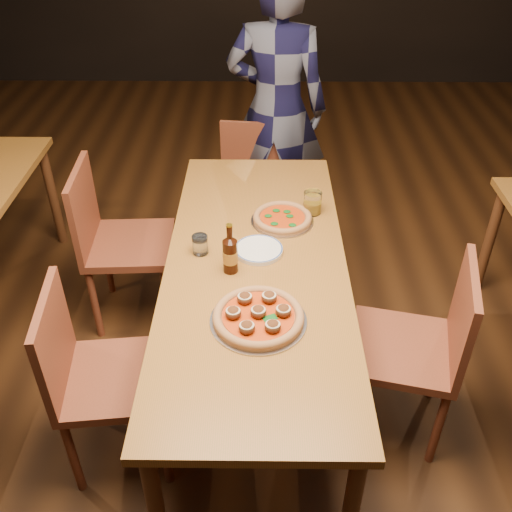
{
  "coord_description": "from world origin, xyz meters",
  "views": [
    {
      "loc": [
        0.02,
        -2.02,
        2.26
      ],
      "look_at": [
        0.0,
        -0.05,
        0.82
      ],
      "focal_mm": 40.0,
      "sensor_mm": 36.0,
      "label": 1
    }
  ],
  "objects_px": {
    "plate_stack": "(259,250)",
    "diner": "(277,109)",
    "chair_main_nw": "(115,377)",
    "water_glass": "(200,245)",
    "table_main": "(256,275)",
    "pizza_meatball": "(258,316)",
    "amber_glass": "(312,203)",
    "chair_main_sw": "(130,243)",
    "chair_main_e": "(403,347)",
    "beer_bottle": "(230,255)",
    "chair_end": "(248,192)",
    "pizza_margherita": "(282,218)"
  },
  "relations": [
    {
      "from": "table_main",
      "to": "chair_main_sw",
      "type": "xyz_separation_m",
      "value": [
        -0.69,
        0.51,
        -0.19
      ]
    },
    {
      "from": "chair_main_sw",
      "to": "pizza_meatball",
      "type": "relative_size",
      "value": 2.59
    },
    {
      "from": "amber_glass",
      "to": "pizza_meatball",
      "type": "bearing_deg",
      "value": -108.15
    },
    {
      "from": "chair_main_sw",
      "to": "pizza_margherita",
      "type": "distance_m",
      "value": 0.88
    },
    {
      "from": "chair_main_e",
      "to": "diner",
      "type": "distance_m",
      "value": 1.82
    },
    {
      "from": "chair_main_e",
      "to": "plate_stack",
      "type": "relative_size",
      "value": 4.34
    },
    {
      "from": "beer_bottle",
      "to": "diner",
      "type": "height_order",
      "value": "diner"
    },
    {
      "from": "pizza_meatball",
      "to": "chair_main_nw",
      "type": "bearing_deg",
      "value": -176.13
    },
    {
      "from": "table_main",
      "to": "amber_glass",
      "type": "xyz_separation_m",
      "value": [
        0.28,
        0.42,
        0.13
      ]
    },
    {
      "from": "diner",
      "to": "table_main",
      "type": "bearing_deg",
      "value": 94.61
    },
    {
      "from": "chair_main_nw",
      "to": "pizza_margherita",
      "type": "relative_size",
      "value": 3.04
    },
    {
      "from": "pizza_meatball",
      "to": "diner",
      "type": "relative_size",
      "value": 0.21
    },
    {
      "from": "chair_main_e",
      "to": "chair_end",
      "type": "height_order",
      "value": "chair_main_e"
    },
    {
      "from": "chair_main_nw",
      "to": "table_main",
      "type": "bearing_deg",
      "value": -60.15
    },
    {
      "from": "chair_main_nw",
      "to": "water_glass",
      "type": "height_order",
      "value": "chair_main_nw"
    },
    {
      "from": "chair_main_nw",
      "to": "chair_main_sw",
      "type": "bearing_deg",
      "value": 0.65
    },
    {
      "from": "chair_main_nw",
      "to": "chair_end",
      "type": "relative_size",
      "value": 1.08
    },
    {
      "from": "chair_end",
      "to": "diner",
      "type": "height_order",
      "value": "diner"
    },
    {
      "from": "beer_bottle",
      "to": "diner",
      "type": "bearing_deg",
      "value": 81.57
    },
    {
      "from": "water_glass",
      "to": "table_main",
      "type": "bearing_deg",
      "value": -15.28
    },
    {
      "from": "chair_main_nw",
      "to": "amber_glass",
      "type": "bearing_deg",
      "value": -51.72
    },
    {
      "from": "chair_main_e",
      "to": "pizza_meatball",
      "type": "height_order",
      "value": "chair_main_e"
    },
    {
      "from": "plate_stack",
      "to": "water_glass",
      "type": "xyz_separation_m",
      "value": [
        -0.26,
        -0.01,
        0.03
      ]
    },
    {
      "from": "table_main",
      "to": "pizza_meatball",
      "type": "xyz_separation_m",
      "value": [
        0.01,
        -0.38,
        0.1
      ]
    },
    {
      "from": "table_main",
      "to": "chair_main_sw",
      "type": "distance_m",
      "value": 0.88
    },
    {
      "from": "table_main",
      "to": "chair_main_nw",
      "type": "xyz_separation_m",
      "value": [
        -0.58,
        -0.42,
        -0.21
      ]
    },
    {
      "from": "chair_main_nw",
      "to": "water_glass",
      "type": "relative_size",
      "value": 10.52
    },
    {
      "from": "table_main",
      "to": "plate_stack",
      "type": "xyz_separation_m",
      "value": [
        0.01,
        0.08,
        0.08
      ]
    },
    {
      "from": "chair_main_nw",
      "to": "chair_main_sw",
      "type": "distance_m",
      "value": 0.94
    },
    {
      "from": "pizza_meatball",
      "to": "plate_stack",
      "type": "xyz_separation_m",
      "value": [
        -0.0,
        0.46,
        -0.02
      ]
    },
    {
      "from": "beer_bottle",
      "to": "chair_main_nw",
      "type": "bearing_deg",
      "value": -142.59
    },
    {
      "from": "chair_end",
      "to": "water_glass",
      "type": "height_order",
      "value": "chair_end"
    },
    {
      "from": "table_main",
      "to": "amber_glass",
      "type": "distance_m",
      "value": 0.52
    },
    {
      "from": "amber_glass",
      "to": "beer_bottle",
      "type": "bearing_deg",
      "value": -128.56
    },
    {
      "from": "pizza_meatball",
      "to": "pizza_margherita",
      "type": "xyz_separation_m",
      "value": [
        0.11,
        0.72,
        -0.01
      ]
    },
    {
      "from": "chair_main_e",
      "to": "pizza_margherita",
      "type": "height_order",
      "value": "chair_main_e"
    },
    {
      "from": "amber_glass",
      "to": "chair_main_e",
      "type": "bearing_deg",
      "value": -61.24
    },
    {
      "from": "chair_main_nw",
      "to": "chair_main_sw",
      "type": "height_order",
      "value": "chair_main_sw"
    },
    {
      "from": "chair_main_e",
      "to": "diner",
      "type": "bearing_deg",
      "value": -149.87
    },
    {
      "from": "water_glass",
      "to": "diner",
      "type": "distance_m",
      "value": 1.43
    },
    {
      "from": "pizza_meatball",
      "to": "diner",
      "type": "bearing_deg",
      "value": 86.8
    },
    {
      "from": "chair_main_sw",
      "to": "beer_bottle",
      "type": "distance_m",
      "value": 0.89
    },
    {
      "from": "chair_end",
      "to": "chair_main_sw",
      "type": "bearing_deg",
      "value": -127.83
    },
    {
      "from": "chair_main_sw",
      "to": "pizza_margherita",
      "type": "bearing_deg",
      "value": -105.5
    },
    {
      "from": "table_main",
      "to": "chair_main_sw",
      "type": "height_order",
      "value": "chair_main_sw"
    },
    {
      "from": "amber_glass",
      "to": "diner",
      "type": "relative_size",
      "value": 0.06
    },
    {
      "from": "beer_bottle",
      "to": "chair_main_sw",
      "type": "bearing_deg",
      "value": 135.28
    },
    {
      "from": "chair_main_sw",
      "to": "chair_main_e",
      "type": "relative_size",
      "value": 1.03
    },
    {
      "from": "plate_stack",
      "to": "diner",
      "type": "height_order",
      "value": "diner"
    },
    {
      "from": "chair_end",
      "to": "water_glass",
      "type": "xyz_separation_m",
      "value": [
        -0.19,
        -1.1,
        0.36
      ]
    }
  ]
}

